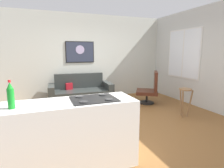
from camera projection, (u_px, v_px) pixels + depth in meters
name	position (u px, v px, depth m)	size (l,w,h in m)	color
ground	(117.00, 121.00, 4.23)	(6.40, 6.40, 0.04)	brown
back_wall	(90.00, 57.00, 6.21)	(6.40, 0.05, 2.80)	beige
right_wall	(199.00, 58.00, 5.17)	(0.05, 6.40, 2.80)	silver
couch	(81.00, 94.00, 5.68)	(1.94, 0.98, 0.89)	#2D312F
coffee_table	(93.00, 99.00, 4.63)	(0.96, 0.65, 0.42)	silver
armchair	(150.00, 89.00, 5.56)	(0.88, 0.89, 0.99)	black
bar_stool	(185.00, 96.00, 4.40)	(0.34, 0.34, 0.70)	olive
kitchen_counter	(72.00, 135.00, 2.46)	(1.70, 0.61, 0.96)	white
soda_bottle	(11.00, 96.00, 2.05)	(0.07, 0.07, 0.33)	#189126
wall_painting	(80.00, 52.00, 6.02)	(0.94, 0.03, 0.69)	black
window	(183.00, 54.00, 5.69)	(0.03, 1.37, 1.52)	silver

